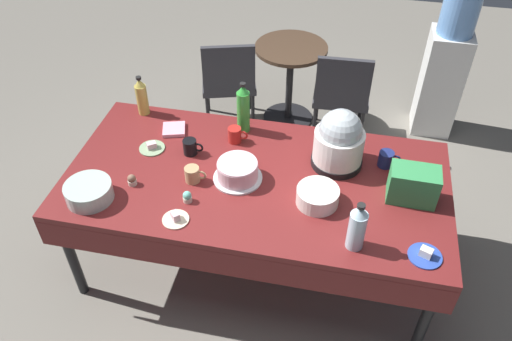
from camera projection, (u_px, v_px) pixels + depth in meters
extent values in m
plane|color=slate|center=(256.00, 259.00, 3.45)|extent=(9.00, 9.00, 0.00)
cube|color=maroon|center=(256.00, 180.00, 2.96)|extent=(2.20, 1.10, 0.04)
cylinder|color=black|center=(71.00, 255.00, 3.02)|extent=(0.06, 0.06, 0.71)
cylinder|color=black|center=(426.00, 317.00, 2.71)|extent=(0.06, 0.06, 0.71)
cylinder|color=black|center=(132.00, 155.00, 3.71)|extent=(0.06, 0.06, 0.71)
cylinder|color=black|center=(421.00, 195.00, 3.40)|extent=(0.06, 0.06, 0.71)
cube|color=maroon|center=(234.00, 265.00, 2.64)|extent=(2.20, 0.01, 0.18)
cube|color=maroon|center=(273.00, 138.00, 3.43)|extent=(2.20, 0.01, 0.18)
cylinder|color=silver|center=(238.00, 178.00, 2.93)|extent=(0.28, 0.28, 0.01)
cylinder|color=beige|center=(238.00, 171.00, 2.89)|extent=(0.23, 0.23, 0.10)
cylinder|color=silver|center=(237.00, 163.00, 2.86)|extent=(0.23, 0.23, 0.01)
cylinder|color=black|center=(336.00, 161.00, 3.02)|extent=(0.30, 0.30, 0.04)
cylinder|color=white|center=(338.00, 146.00, 2.95)|extent=(0.29, 0.29, 0.19)
sphere|color=#B2BCC1|center=(341.00, 130.00, 2.87)|extent=(0.25, 0.25, 0.25)
cylinder|color=#B2C6BC|center=(89.00, 192.00, 2.78)|extent=(0.26, 0.26, 0.10)
cylinder|color=silver|center=(318.00, 196.00, 2.76)|extent=(0.23, 0.23, 0.10)
cylinder|color=#2D4CB2|center=(425.00, 256.00, 2.51)|extent=(0.17, 0.17, 0.01)
cube|color=white|center=(426.00, 252.00, 2.49)|extent=(0.07, 0.06, 0.05)
cylinder|color=beige|center=(176.00, 219.00, 2.69)|extent=(0.14, 0.14, 0.01)
cube|color=beige|center=(175.00, 216.00, 2.68)|extent=(0.06, 0.06, 0.05)
cylinder|color=#8CA87F|center=(152.00, 148.00, 3.14)|extent=(0.16, 0.16, 0.01)
cube|color=beige|center=(152.00, 145.00, 3.12)|extent=(0.07, 0.06, 0.04)
cylinder|color=beige|center=(188.00, 199.00, 2.79)|extent=(0.05, 0.05, 0.03)
sphere|color=#6BC6B2|center=(187.00, 195.00, 2.77)|extent=(0.05, 0.05, 0.05)
cylinder|color=beige|center=(326.00, 136.00, 3.21)|extent=(0.05, 0.05, 0.03)
sphere|color=pink|center=(327.00, 133.00, 3.19)|extent=(0.05, 0.05, 0.05)
cylinder|color=beige|center=(132.00, 182.00, 2.89)|extent=(0.05, 0.05, 0.03)
sphere|color=brown|center=(132.00, 178.00, 2.87)|extent=(0.05, 0.05, 0.05)
cylinder|color=silver|center=(357.00, 230.00, 2.49)|extent=(0.09, 0.09, 0.22)
cone|color=silver|center=(360.00, 211.00, 2.40)|extent=(0.08, 0.08, 0.05)
cylinder|color=black|center=(361.00, 206.00, 2.38)|extent=(0.04, 0.04, 0.02)
cylinder|color=gold|center=(142.00, 100.00, 3.35)|extent=(0.08, 0.08, 0.21)
cone|color=gold|center=(139.00, 83.00, 3.27)|extent=(0.07, 0.07, 0.05)
cylinder|color=black|center=(138.00, 78.00, 3.24)|extent=(0.03, 0.03, 0.02)
cylinder|color=green|center=(243.00, 112.00, 3.19)|extent=(0.08, 0.08, 0.28)
cone|color=green|center=(243.00, 89.00, 3.08)|extent=(0.07, 0.07, 0.05)
cylinder|color=black|center=(243.00, 85.00, 3.06)|extent=(0.04, 0.04, 0.02)
cylinder|color=tan|center=(192.00, 174.00, 2.89)|extent=(0.08, 0.08, 0.09)
torus|color=tan|center=(201.00, 175.00, 2.88)|extent=(0.06, 0.01, 0.06)
cylinder|color=#B2231E|center=(235.00, 135.00, 3.16)|extent=(0.08, 0.08, 0.10)
torus|color=#B2231E|center=(243.00, 135.00, 3.15)|extent=(0.06, 0.01, 0.06)
cylinder|color=navy|center=(386.00, 159.00, 2.99)|extent=(0.09, 0.09, 0.10)
torus|color=navy|center=(396.00, 160.00, 2.98)|extent=(0.06, 0.01, 0.06)
cylinder|color=black|center=(190.00, 147.00, 3.07)|extent=(0.08, 0.08, 0.10)
torus|color=black|center=(198.00, 147.00, 3.06)|extent=(0.06, 0.01, 0.06)
cube|color=#338C4C|center=(413.00, 185.00, 2.75)|extent=(0.26, 0.16, 0.20)
cube|color=pink|center=(174.00, 129.00, 3.26)|extent=(0.17, 0.17, 0.02)
cube|color=#333338|center=(229.00, 80.00, 4.33)|extent=(0.55, 0.55, 0.05)
cube|color=#333338|center=(229.00, 69.00, 4.03)|extent=(0.41, 0.16, 0.40)
cylinder|color=black|center=(250.00, 90.00, 4.63)|extent=(0.04, 0.04, 0.40)
cylinder|color=black|center=(208.00, 92.00, 4.61)|extent=(0.04, 0.04, 0.40)
cylinder|color=black|center=(253.00, 114.00, 4.35)|extent=(0.04, 0.04, 0.40)
cylinder|color=black|center=(208.00, 116.00, 4.33)|extent=(0.04, 0.04, 0.40)
cube|color=#333338|center=(341.00, 93.00, 4.18)|extent=(0.46, 0.46, 0.05)
cube|color=#333338|center=(343.00, 83.00, 3.89)|extent=(0.42, 0.06, 0.40)
cylinder|color=black|center=(361.00, 105.00, 4.45)|extent=(0.03, 0.03, 0.40)
cylinder|color=black|center=(318.00, 101.00, 4.50)|extent=(0.03, 0.03, 0.40)
cylinder|color=black|center=(361.00, 131.00, 4.17)|extent=(0.03, 0.03, 0.40)
cylinder|color=black|center=(314.00, 127.00, 4.22)|extent=(0.03, 0.03, 0.40)
cylinder|color=#473323|center=(291.00, 48.00, 4.18)|extent=(0.60, 0.60, 0.03)
cylinder|color=black|center=(289.00, 85.00, 4.41)|extent=(0.06, 0.06, 0.67)
cylinder|color=black|center=(288.00, 117.00, 4.64)|extent=(0.44, 0.44, 0.02)
cube|color=silver|center=(440.00, 83.00, 4.25)|extent=(0.32, 0.32, 0.90)
cylinder|color=#6699D8|center=(460.00, 12.00, 3.84)|extent=(0.28, 0.28, 0.34)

